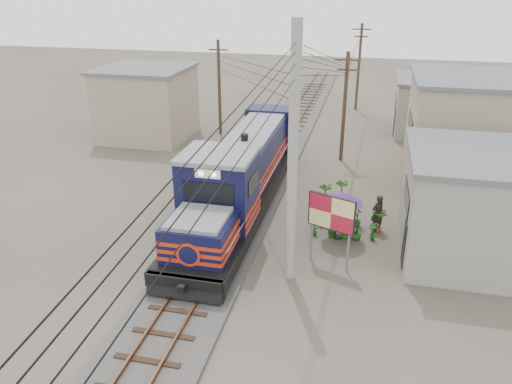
% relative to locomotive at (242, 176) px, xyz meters
% --- Properties ---
extents(ground, '(120.00, 120.00, 0.00)m').
position_rel_locomotive_xyz_m(ground, '(0.00, -5.35, -1.83)').
color(ground, '#473F35').
rests_on(ground, ground).
extents(ballast, '(3.60, 70.00, 0.16)m').
position_rel_locomotive_xyz_m(ballast, '(0.00, 4.65, -1.75)').
color(ballast, '#595651').
rests_on(ballast, ground).
extents(track, '(1.15, 70.00, 0.12)m').
position_rel_locomotive_xyz_m(track, '(0.00, 4.65, -1.57)').
color(track, '#51331E').
rests_on(track, ground).
extents(locomotive, '(3.15, 17.15, 4.25)m').
position_rel_locomotive_xyz_m(locomotive, '(0.00, 0.00, 0.00)').
color(locomotive, black).
rests_on(locomotive, ground).
extents(utility_pole_main, '(0.40, 0.40, 10.00)m').
position_rel_locomotive_xyz_m(utility_pole_main, '(3.50, -5.85, 3.17)').
color(utility_pole_main, '#9E9B93').
rests_on(utility_pole_main, ground).
extents(wooden_pole_mid, '(1.60, 0.24, 7.00)m').
position_rel_locomotive_xyz_m(wooden_pole_mid, '(4.50, 8.65, 1.84)').
color(wooden_pole_mid, '#4C3826').
rests_on(wooden_pole_mid, ground).
extents(wooden_pole_far, '(1.60, 0.24, 7.50)m').
position_rel_locomotive_xyz_m(wooden_pole_far, '(4.80, 22.65, 2.10)').
color(wooden_pole_far, '#4C3826').
rests_on(wooden_pole_far, ground).
extents(wooden_pole_left, '(1.60, 0.24, 7.00)m').
position_rel_locomotive_xyz_m(wooden_pole_left, '(-5.00, 12.65, 1.84)').
color(wooden_pole_left, '#4C3826').
rests_on(wooden_pole_left, ground).
extents(power_lines, '(9.65, 19.00, 3.30)m').
position_rel_locomotive_xyz_m(power_lines, '(-0.14, 3.14, 5.73)').
color(power_lines, black).
rests_on(power_lines, ground).
extents(shophouse_front, '(7.35, 6.30, 4.70)m').
position_rel_locomotive_xyz_m(shophouse_front, '(11.50, -2.35, 0.53)').
color(shophouse_front, gray).
rests_on(shophouse_front, ground).
extents(shophouse_mid, '(8.40, 7.35, 6.20)m').
position_rel_locomotive_xyz_m(shophouse_mid, '(12.50, 6.65, 1.28)').
color(shophouse_mid, gray).
rests_on(shophouse_mid, ground).
extents(shophouse_back, '(6.30, 6.30, 4.20)m').
position_rel_locomotive_xyz_m(shophouse_back, '(11.00, 16.65, 0.28)').
color(shophouse_back, gray).
rests_on(shophouse_back, ground).
extents(shophouse_left, '(6.30, 6.30, 5.20)m').
position_rel_locomotive_xyz_m(shophouse_left, '(-10.00, 10.65, 0.78)').
color(shophouse_left, gray).
rests_on(shophouse_left, ground).
extents(billboard, '(1.96, 0.88, 3.18)m').
position_rel_locomotive_xyz_m(billboard, '(4.96, -4.61, 0.51)').
color(billboard, '#99999E').
rests_on(billboard, ground).
extents(market_umbrella, '(2.64, 2.64, 2.35)m').
position_rel_locomotive_xyz_m(market_umbrella, '(5.17, -2.15, 0.23)').
color(market_umbrella, black).
rests_on(market_umbrella, ground).
extents(vendor, '(0.80, 0.77, 1.84)m').
position_rel_locomotive_xyz_m(vendor, '(6.88, -0.99, -0.91)').
color(vendor, black).
rests_on(vendor, ground).
extents(plant_nursery, '(3.42, 3.02, 1.12)m').
position_rel_locomotive_xyz_m(plant_nursery, '(4.96, -0.99, -1.34)').
color(plant_nursery, '#215819').
rests_on(plant_nursery, ground).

